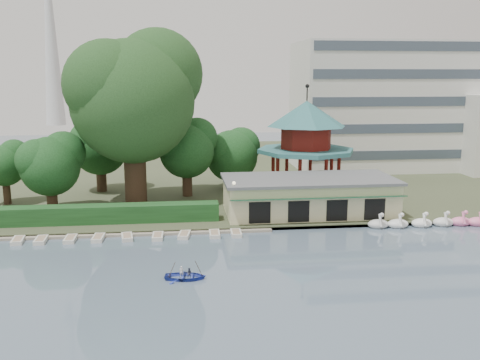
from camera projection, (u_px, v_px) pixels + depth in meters
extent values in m
plane|color=slate|center=(241.00, 304.00, 36.06)|extent=(220.00, 220.00, 0.00)
cube|color=#424930|center=(204.00, 169.00, 86.72)|extent=(220.00, 70.00, 0.40)
cube|color=gray|center=(221.00, 230.00, 52.90)|extent=(220.00, 0.60, 0.30)
cube|color=gray|center=(97.00, 234.00, 51.45)|extent=(34.00, 1.60, 0.24)
cube|color=beige|center=(309.00, 197.00, 58.22)|extent=(18.00, 8.00, 3.60)
cube|color=#595B5E|center=(309.00, 179.00, 57.84)|extent=(18.60, 8.60, 0.30)
cube|color=#194C2D|center=(319.00, 198.00, 53.87)|extent=(18.00, 1.59, 0.45)
cylinder|color=beige|center=(305.00, 188.00, 68.42)|extent=(10.40, 10.40, 1.20)
cylinder|color=#2D6A6C|center=(306.00, 151.00, 67.49)|extent=(12.40, 12.40, 0.50)
cylinder|color=maroon|center=(306.00, 138.00, 67.18)|extent=(6.40, 6.40, 2.80)
cone|color=#2D6A6C|center=(307.00, 114.00, 66.60)|extent=(10.00, 10.00, 3.20)
cylinder|color=black|center=(307.00, 93.00, 66.12)|extent=(0.16, 0.16, 1.80)
cube|color=silver|center=(389.00, 106.00, 86.21)|extent=(30.00, 14.00, 20.00)
cone|color=silver|center=(50.00, 26.00, 162.05)|extent=(6.00, 6.00, 60.00)
cube|color=#1D4B1F|center=(71.00, 215.00, 54.10)|extent=(30.00, 2.00, 1.80)
cylinder|color=black|center=(234.00, 203.00, 54.29)|extent=(0.12, 0.12, 4.00)
sphere|color=beige|center=(234.00, 183.00, 53.89)|extent=(0.36, 0.36, 0.36)
cylinder|color=#3A281C|center=(135.00, 164.00, 61.35)|extent=(2.51, 2.51, 9.60)
sphere|color=#254A20|center=(133.00, 102.00, 59.98)|extent=(13.95, 13.95, 13.95)
sphere|color=#254A20|center=(158.00, 74.00, 61.75)|extent=(10.46, 10.46, 10.46)
sphere|color=#254A20|center=(108.00, 84.00, 57.98)|extent=(9.77, 9.77, 9.77)
cylinder|color=#3A281C|center=(52.00, 193.00, 58.91)|extent=(1.17, 1.17, 4.05)
sphere|color=#1D4B1F|center=(50.00, 166.00, 58.34)|extent=(6.51, 6.51, 6.51)
sphere|color=#1D4B1F|center=(63.00, 153.00, 59.19)|extent=(4.89, 4.89, 4.89)
sphere|color=#1D4B1F|center=(37.00, 160.00, 57.42)|extent=(4.56, 4.56, 4.56)
cylinder|color=#3A281C|center=(7.00, 189.00, 62.17)|extent=(0.86, 0.86, 3.67)
sphere|color=#1D4B1F|center=(5.00, 166.00, 61.65)|extent=(4.75, 4.75, 4.75)
sphere|color=#1D4B1F|center=(14.00, 155.00, 62.22)|extent=(3.56, 3.56, 3.56)
cylinder|color=#3A281C|center=(187.00, 178.00, 66.41)|extent=(1.22, 1.22, 4.57)
sphere|color=#1D4B1F|center=(187.00, 151.00, 65.76)|extent=(6.78, 6.78, 6.78)
sphere|color=#1D4B1F|center=(197.00, 138.00, 66.62)|extent=(5.08, 5.08, 5.08)
sphere|color=#1D4B1F|center=(177.00, 144.00, 64.79)|extent=(4.74, 4.74, 4.74)
cylinder|color=#3A281C|center=(232.00, 175.00, 71.09)|extent=(1.23, 1.23, 3.50)
sphere|color=#1D4B1F|center=(232.00, 156.00, 70.59)|extent=(6.84, 6.84, 6.84)
sphere|color=#1D4B1F|center=(241.00, 146.00, 71.53)|extent=(5.13, 5.13, 5.13)
sphere|color=#1D4B1F|center=(223.00, 152.00, 69.65)|extent=(4.79, 4.79, 4.79)
cylinder|color=#3A281C|center=(101.00, 174.00, 69.05)|extent=(1.28, 1.28, 4.64)
sphere|color=#1D4B1F|center=(100.00, 147.00, 68.40)|extent=(7.11, 7.11, 7.11)
sphere|color=#1D4B1F|center=(112.00, 135.00, 69.31)|extent=(5.34, 5.34, 5.34)
sphere|color=#1D4B1F|center=(89.00, 141.00, 67.38)|extent=(4.98, 4.98, 4.98)
ellipsoid|color=silver|center=(378.00, 224.00, 54.15)|extent=(2.16, 1.44, 0.99)
cylinder|color=silver|center=(380.00, 220.00, 53.51)|extent=(0.26, 0.79, 1.29)
sphere|color=silver|center=(382.00, 215.00, 53.09)|extent=(0.44, 0.44, 0.44)
ellipsoid|color=white|center=(398.00, 224.00, 54.23)|extent=(2.16, 1.44, 0.99)
cylinder|color=white|center=(400.00, 220.00, 53.59)|extent=(0.26, 0.79, 1.29)
sphere|color=white|center=(402.00, 215.00, 53.18)|extent=(0.44, 0.44, 0.44)
ellipsoid|color=white|center=(422.00, 223.00, 54.52)|extent=(2.16, 1.44, 0.99)
cylinder|color=white|center=(425.00, 219.00, 53.88)|extent=(0.26, 0.79, 1.29)
sphere|color=white|center=(426.00, 214.00, 53.46)|extent=(0.44, 0.44, 0.44)
ellipsoid|color=silver|center=(443.00, 222.00, 54.87)|extent=(2.16, 1.44, 0.99)
cylinder|color=silver|center=(446.00, 218.00, 54.23)|extent=(0.26, 0.79, 1.29)
sphere|color=silver|center=(448.00, 213.00, 53.81)|extent=(0.44, 0.44, 0.44)
ellipsoid|color=pink|center=(461.00, 222.00, 55.11)|extent=(2.16, 1.44, 0.99)
cylinder|color=pink|center=(464.00, 218.00, 54.46)|extent=(0.26, 0.79, 1.29)
sphere|color=pink|center=(466.00, 212.00, 54.05)|extent=(0.44, 0.44, 0.44)
ellipsoid|color=pink|center=(478.00, 222.00, 55.00)|extent=(2.16, 1.44, 0.99)
cube|color=silver|center=(18.00, 240.00, 49.41)|extent=(1.22, 2.39, 0.36)
cube|color=silver|center=(41.00, 240.00, 49.51)|extent=(1.10, 2.34, 0.36)
cube|color=silver|center=(70.00, 239.00, 49.83)|extent=(1.01, 2.31, 0.36)
cube|color=silver|center=(98.00, 238.00, 50.14)|extent=(1.07, 2.33, 0.36)
cube|color=silver|center=(127.00, 237.00, 50.45)|extent=(1.30, 2.41, 0.36)
cube|color=silver|center=(158.00, 236.00, 50.67)|extent=(1.05, 2.32, 0.36)
cube|color=silver|center=(184.00, 235.00, 51.13)|extent=(1.33, 2.42, 0.36)
cube|color=silver|center=(215.00, 234.00, 51.42)|extent=(1.04, 2.32, 0.36)
cube|color=silver|center=(236.00, 233.00, 51.72)|extent=(1.04, 2.32, 0.36)
imported|color=#2E42B0|center=(185.00, 273.00, 40.39)|extent=(4.76, 3.67, 0.91)
imported|color=silver|center=(181.00, 272.00, 40.54)|extent=(0.34, 0.25, 0.87)
imported|color=#34384A|center=(190.00, 273.00, 40.22)|extent=(0.44, 0.37, 0.84)
cylinder|color=#3A281C|center=(170.00, 275.00, 40.27)|extent=(0.94, 0.29, 2.01)
cylinder|color=#3A281C|center=(201.00, 274.00, 40.54)|extent=(0.94, 0.29, 2.01)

